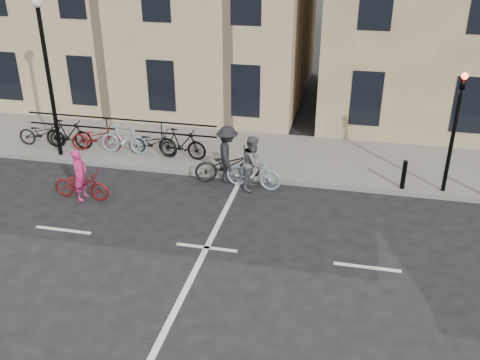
% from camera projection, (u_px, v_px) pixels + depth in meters
% --- Properties ---
extents(ground, '(120.00, 120.00, 0.00)m').
position_uv_depth(ground, '(207.00, 248.00, 13.59)').
color(ground, black).
rests_on(ground, ground).
extents(sidewalk, '(46.00, 4.00, 0.15)m').
position_uv_depth(sidewalk, '(146.00, 145.00, 19.60)').
color(sidewalk, slate).
rests_on(sidewalk, ground).
extents(traffic_light, '(0.18, 0.30, 3.90)m').
position_uv_depth(traffic_light, '(456.00, 118.00, 15.14)').
color(traffic_light, black).
rests_on(traffic_light, sidewalk).
extents(lamp_post, '(0.36, 0.36, 5.28)m').
position_uv_depth(lamp_post, '(46.00, 59.00, 17.19)').
color(lamp_post, black).
rests_on(lamp_post, sidewalk).
extents(bollard_east, '(0.14, 0.14, 0.90)m').
position_uv_depth(bollard_east, '(404.00, 175.00, 16.10)').
color(bollard_east, black).
rests_on(bollard_east, sidewalk).
extents(parked_bikes, '(7.25, 1.23, 1.05)m').
position_uv_depth(parked_bikes, '(110.00, 138.00, 18.69)').
color(parked_bikes, black).
rests_on(parked_bikes, sidewalk).
extents(cyclist_pink, '(1.75, 0.65, 1.55)m').
position_uv_depth(cyclist_pink, '(81.00, 182.00, 15.79)').
color(cyclist_pink, maroon).
rests_on(cyclist_pink, ground).
extents(cyclist_grey, '(1.82, 0.91, 1.71)m').
position_uv_depth(cyclist_grey, '(253.00, 168.00, 16.34)').
color(cyclist_grey, '#99BAC8').
rests_on(cyclist_grey, ground).
extents(cyclist_dark, '(2.19, 1.34, 1.84)m').
position_uv_depth(cyclist_dark, '(227.00, 160.00, 16.78)').
color(cyclist_dark, black).
rests_on(cyclist_dark, ground).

